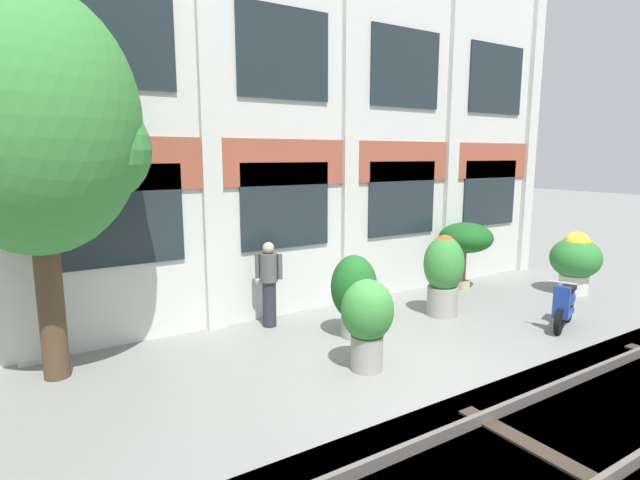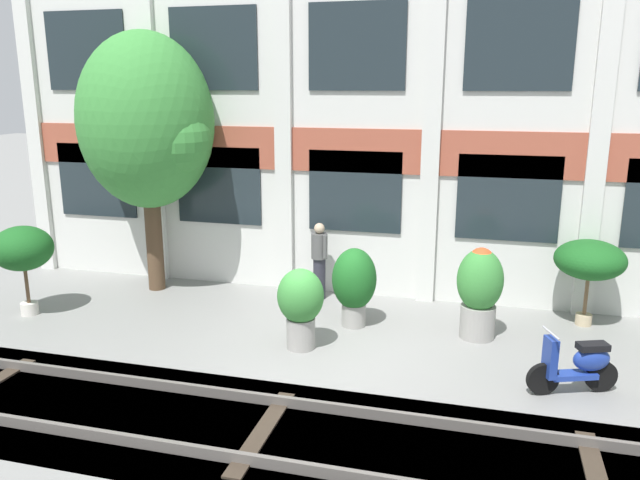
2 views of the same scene
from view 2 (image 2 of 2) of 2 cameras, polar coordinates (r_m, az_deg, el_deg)
The scene contains 11 objects.
ground_plane at distance 10.81m, azimuth -0.41°, elevation -10.10°, with size 80.00×80.00×0.00m, color gray.
apartment_facade at distance 13.13m, azimuth 3.56°, elevation 14.03°, with size 15.73×0.64×8.91m.
rail_tracks at distance 8.64m, azimuth -5.34°, elevation -17.86°, with size 23.37×2.80×0.43m.
broadleaf_tree at distance 13.74m, azimuth -15.56°, elevation 10.04°, with size 2.96×2.82×5.51m.
potted_plant_glazed_jar at distance 11.62m, azimuth 3.14°, elevation -3.89°, with size 0.83×0.83×1.50m.
potted_plant_fluted_column at distance 10.64m, azimuth -1.79°, elevation -5.75°, with size 0.80×0.80×1.41m.
potted_plant_ribbed_drum at distance 11.39m, azimuth 14.39°, elevation -4.23°, with size 0.81×0.81×1.66m.
potted_plant_terracotta_small at distance 13.34m, azimuth -25.54°, elevation -0.82°, with size 1.15×1.15×1.78m.
potted_plant_low_pan at distance 12.55m, azimuth 23.45°, elevation -1.75°, with size 1.28×1.28×1.64m.
scooter_near_curb at distance 10.03m, azimuth 22.50°, elevation -10.52°, with size 1.32×0.70×0.98m.
resident_by_doorway at distance 13.07m, azimuth -0.06°, elevation -1.70°, with size 0.42×0.38×1.64m.
Camera 2 is at (2.63, -9.51, 4.42)m, focal length 35.00 mm.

